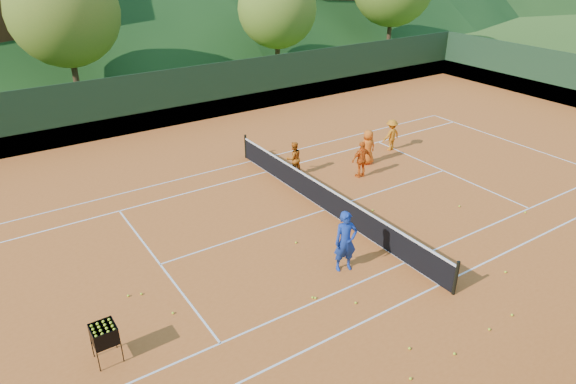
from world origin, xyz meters
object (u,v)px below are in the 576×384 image
student_c (368,147)px  ball_hopper (104,335)px  coach (346,241)px  student_d (391,135)px  tennis_net (326,198)px  student_a (294,158)px  student_b (362,159)px

student_c → ball_hopper: bearing=30.4°
coach → student_d: 10.22m
student_d → ball_hopper: student_d is taller
tennis_net → ball_hopper: tennis_net is taller
tennis_net → coach: bearing=-118.5°
student_d → ball_hopper: size_ratio=1.48×
student_a → tennis_net: (-0.80, -3.28, -0.22)m
coach → ball_hopper: 7.07m
coach → student_c: size_ratio=1.25×
student_a → student_d: size_ratio=0.98×
student_c → ball_hopper: (-13.02, -5.54, -0.03)m
tennis_net → ball_hopper: bearing=-160.7°
student_d → student_a: bearing=-4.3°
student_a → student_b: size_ratio=0.92×
coach → student_a: (2.60, 6.59, -0.25)m
student_b → student_d: size_ratio=1.06×
coach → student_d: size_ratio=1.32×
ball_hopper → student_b: bearing=21.3°
coach → student_c: coach is taller
student_d → ball_hopper: bearing=20.2°
tennis_net → student_b: bearing=26.7°
student_b → student_d: student_b is taller
ball_hopper → student_c: bearing=23.1°
student_a → tennis_net: bearing=81.7°
student_d → tennis_net: 6.91m
student_b → tennis_net: size_ratio=0.13×
student_d → student_c: bearing=15.4°
student_c → student_d: 2.13m
student_b → ball_hopper: student_b is taller
student_c → student_d: student_c is taller
student_b → student_c: size_ratio=1.01×
student_b → student_d: (3.17, 1.56, -0.05)m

